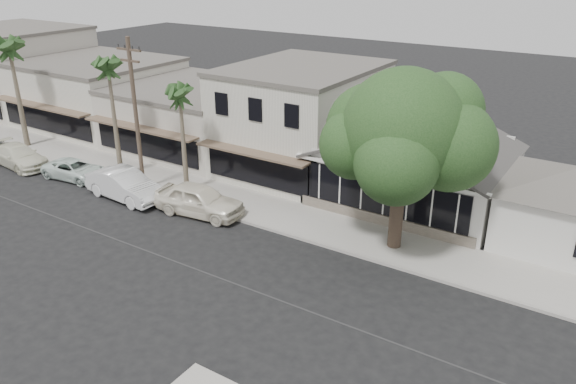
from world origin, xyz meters
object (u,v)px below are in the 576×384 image
Objects in this scene: car_2 at (75,170)px; shade_tree at (404,133)px; car_1 at (125,185)px; car_0 at (199,200)px; car_3 at (19,156)px; utility_pole at (136,113)px.

shade_tree is at bearing -89.20° from car_2.
car_1 is at bearing -168.45° from shade_tree.
car_1 is (-5.00, -0.72, -0.01)m from car_0.
car_0 is 1.02× the size of car_3.
shade_tree reaches higher than car_1.
car_0 is 0.58× the size of shade_tree.
utility_pole is 6.58m from car_2.
utility_pole is 1.79× the size of car_0.
shade_tree reaches higher than car_0.
car_1 is at bearing 91.28° from car_0.
car_3 reaches higher than car_2.
shade_tree is (20.33, 2.68, 5.13)m from car_2.
utility_pole reaches higher than car_3.
car_1 is 0.59× the size of shade_tree.
utility_pole is at bearing 75.30° from car_0.
utility_pole reaches higher than car_0.
shade_tree is (10.33, 2.42, 4.88)m from car_0.
utility_pole is at bearing -85.90° from car_2.
car_1 is (0.01, -1.41, -3.94)m from utility_pole.
car_2 is at bearing 88.23° from car_1.
car_0 is at bearing -81.47° from car_3.
car_0 is 10.01m from car_2.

